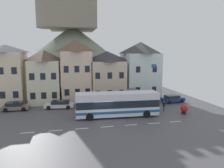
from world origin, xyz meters
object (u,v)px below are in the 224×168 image
at_px(parked_car_01, 142,101).
at_px(pedestrian_00, 148,105).
at_px(parked_car_00, 16,106).
at_px(flagpole, 151,82).
at_px(pedestrian_01, 164,105).
at_px(townhouse_02, 76,71).
at_px(harbour_buoy, 184,109).
at_px(parked_car_03, 173,99).
at_px(townhouse_03, 107,76).
at_px(transit_bus, 117,104).
at_px(parked_car_02, 60,104).
at_px(townhouse_01, 45,76).
at_px(bus_shelter, 132,91).
at_px(townhouse_00, 7,75).
at_px(townhouse_04, 140,70).
at_px(public_bench, 135,103).
at_px(hilltop_castle, 73,53).

distance_m(parked_car_01, pedestrian_00, 3.94).
relative_size(parked_car_00, flagpole, 0.55).
bearing_deg(pedestrian_01, townhouse_02, 141.72).
bearing_deg(harbour_buoy, parked_car_03, 74.75).
distance_m(townhouse_02, flagpole, 13.69).
height_order(townhouse_03, flagpole, townhouse_03).
xyz_separation_m(transit_bus, harbour_buoy, (9.81, -0.90, -0.96)).
xyz_separation_m(townhouse_02, parked_car_02, (-2.94, -4.86, -4.97)).
relative_size(townhouse_01, harbour_buoy, 6.94).
bearing_deg(townhouse_01, parked_car_01, -17.32).
bearing_deg(bus_shelter, parked_car_02, 166.12).
height_order(parked_car_02, parked_car_03, parked_car_03).
bearing_deg(townhouse_00, townhouse_01, -1.39).
bearing_deg(parked_car_00, townhouse_02, 26.71).
relative_size(townhouse_02, pedestrian_00, 7.70).
distance_m(transit_bus, bus_shelter, 4.78).
xyz_separation_m(bus_shelter, harbour_buoy, (6.59, -4.21, -2.16)).
relative_size(townhouse_02, townhouse_03, 1.22).
height_order(townhouse_03, townhouse_04, townhouse_04).
bearing_deg(flagpole, townhouse_03, 133.97).
bearing_deg(bus_shelter, townhouse_03, 109.72).
bearing_deg(harbour_buoy, public_bench, 131.39).
relative_size(parked_car_02, public_bench, 3.15).
distance_m(pedestrian_00, public_bench, 3.50).
distance_m(bus_shelter, pedestrian_01, 5.29).
distance_m(pedestrian_00, flagpole, 4.20).
xyz_separation_m(townhouse_01, parked_car_00, (-4.04, -4.77, -4.05)).
relative_size(transit_bus, parked_car_02, 2.44).
distance_m(townhouse_03, pedestrian_00, 10.60).
relative_size(parked_car_01, public_bench, 2.78).
bearing_deg(townhouse_03, townhouse_02, 177.30).
bearing_deg(townhouse_01, townhouse_03, -2.03).
relative_size(parked_car_00, parked_car_01, 0.93).
height_order(townhouse_01, pedestrian_01, townhouse_01).
xyz_separation_m(townhouse_03, flagpole, (6.18, -6.41, -0.48)).
height_order(townhouse_01, parked_car_00, townhouse_01).
bearing_deg(townhouse_02, pedestrian_01, -38.28).
bearing_deg(parked_car_01, townhouse_04, 75.84).
xyz_separation_m(townhouse_00, pedestrian_00, (22.35, -9.20, -4.31)).
bearing_deg(townhouse_02, parked_car_02, -121.21).
height_order(townhouse_02, townhouse_04, townhouse_02).
xyz_separation_m(public_bench, flagpole, (2.44, -1.06, 3.62)).
height_order(bus_shelter, parked_car_03, bus_shelter).
xyz_separation_m(bus_shelter, public_bench, (1.09, 2.03, -2.44)).
xyz_separation_m(townhouse_04, parked_car_03, (4.29, -5.51, -4.81)).
bearing_deg(parked_car_00, bus_shelter, -8.61).
relative_size(transit_bus, flagpole, 1.64).
bearing_deg(bus_shelter, townhouse_00, 158.55).
bearing_deg(pedestrian_00, hilltop_castle, 108.73).
bearing_deg(townhouse_04, parked_car_02, -160.82).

